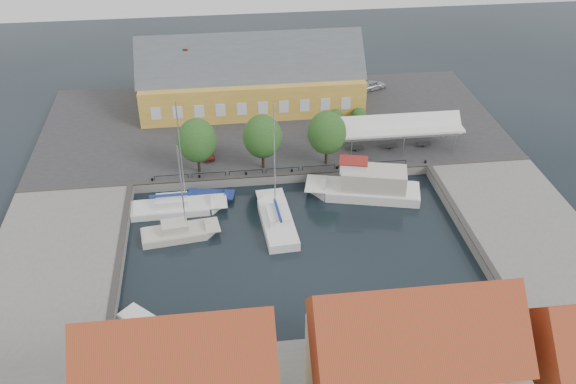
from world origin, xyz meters
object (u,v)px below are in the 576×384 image
Objects in this scene: west_boat_a at (177,208)px; west_boat_b at (179,234)px; tent_canopy at (401,127)px; car_red at (205,151)px; center_sailboat at (277,222)px; warehouse at (246,80)px; launch_sw at (144,324)px; car_silver at (372,85)px; trawler at (367,187)px; launch_nw at (210,197)px.

west_boat_a is 1.23× the size of west_boat_b.
tent_canopy reaches higher than car_red.
car_red is 0.28× the size of center_sailboat.
launch_sw is (-11.11, -38.22, -4.34)m from warehouse.
warehouse reaches higher than car_red.
launch_sw is at bearing -134.54° from center_sailboat.
car_silver is at bearing 20.30° from car_red.
center_sailboat is 1.06× the size of trawler.
west_boat_b is at bearing -115.95° from launch_nw.
car_red is (-23.06, -15.50, -0.07)m from car_silver.
car_red is 26.03m from launch_sw.
trawler is 2.39× the size of launch_nw.
tent_canopy is at bearing 17.99° from west_boat_a.
car_red is 7.54m from launch_nw.
warehouse is 7.16× the size of car_silver.
west_boat_a is at bearing -150.33° from launch_nw.
warehouse is 14.29m from car_red.
west_boat_b is 7.08m from launch_nw.
tent_canopy is 22.40m from car_red.
launch_nw is (5.65, 18.03, -0.00)m from launch_sw.
car_red is 9.92m from west_boat_a.
tent_canopy is 3.51× the size of car_silver.
tent_canopy is 19.90m from center_sailboat.
trawler is at bearing -5.44° from launch_nw.
center_sailboat is at bearing -20.66° from west_boat_a.
west_boat_b is (-9.62, -0.71, -0.10)m from center_sailboat.
launch_nw is (-6.52, 5.66, -0.27)m from center_sailboat.
center_sailboat is at bearing -76.25° from car_red.
center_sailboat is at bearing -87.65° from warehouse.
west_boat_b is at bearing -166.29° from trawler.
warehouse is 40.04m from launch_sw.
tent_canopy is 16.69m from car_silver.
center_sailboat is at bearing 130.23° from car_silver.
tent_canopy is 2.96× the size of launch_sw.
warehouse is 24.66m from trawler.
launch_sw is (-22.19, -16.45, -0.93)m from trawler.
car_silver is at bearing 8.81° from warehouse.
tent_canopy is 1.12× the size of trawler.
car_silver is at bearing 75.56° from trawler.
car_silver is 49.87m from launch_sw.
tent_canopy is 3.78× the size of car_red.
west_boat_a is at bearing 81.97° from launch_sw.
warehouse reaches higher than trawler.
center_sailboat reaches higher than launch_nw.
tent_canopy is at bearing 41.32° from launch_sw.
car_red is (-22.28, 1.05, -2.07)m from tent_canopy.
launch_sw is 0.91× the size of launch_nw.
west_boat_b is (-25.93, -29.25, -1.42)m from car_silver.
center_sailboat is at bearing 4.20° from west_boat_b.
car_red is 14.74m from center_sailboat.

